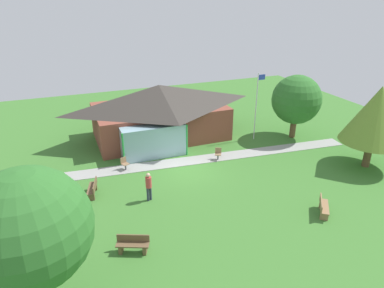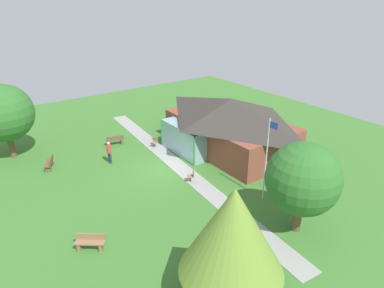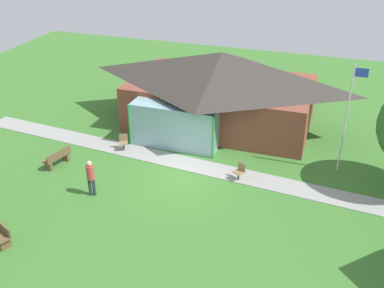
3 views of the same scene
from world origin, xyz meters
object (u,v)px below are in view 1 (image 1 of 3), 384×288
object	(u,v)px
bench_front_left	(133,245)
patio_chair_lawn_spare	(218,154)
bench_mid_left	(93,189)
bench_front_right	(323,207)
tree_lawn_corner	(29,229)
pavilion	(159,111)
visitor_strolling_lawn	(149,185)
flagpole	(257,104)
patio_chair_west	(125,164)
tree_east_hedge	(296,100)
tree_far_east	(377,115)

from	to	relation	value
bench_front_left	patio_chair_lawn_spare	bearing A→B (deg)	-113.40
bench_mid_left	patio_chair_lawn_spare	bearing A→B (deg)	-65.53
bench_front_right	tree_lawn_corner	world-z (taller)	tree_lawn_corner
pavilion	bench_mid_left	size ratio (longest dim) A/B	7.15
visitor_strolling_lawn	tree_lawn_corner	world-z (taller)	tree_lawn_corner
pavilion	visitor_strolling_lawn	bearing A→B (deg)	-110.37
bench_front_left	bench_mid_left	distance (m)	5.76
patio_chair_lawn_spare	tree_lawn_corner	distance (m)	14.92
bench_front_left	visitor_strolling_lawn	size ratio (longest dim) A/B	0.89
pavilion	bench_front_left	size ratio (longest dim) A/B	7.20
bench_front_right	flagpole	bearing A→B (deg)	-152.83
bench_front_left	bench_mid_left	world-z (taller)	same
patio_chair_west	tree_east_hedge	world-z (taller)	tree_east_hedge
flagpole	visitor_strolling_lawn	world-z (taller)	flagpole
bench_front_left	visitor_strolling_lawn	world-z (taller)	visitor_strolling_lawn
patio_chair_west	patio_chair_lawn_spare	xyz separation A→B (m)	(6.44, -0.89, 0.00)
patio_chair_lawn_spare	tree_lawn_corner	world-z (taller)	tree_lawn_corner
tree_lawn_corner	visitor_strolling_lawn	bearing A→B (deg)	45.83
patio_chair_west	tree_east_hedge	xyz separation A→B (m)	(13.91, 0.73, 2.73)
pavilion	patio_chair_west	size ratio (longest dim) A/B	12.99
flagpole	bench_front_right	xyz separation A→B (m)	(-1.92, -10.37, -2.56)
bench_front_left	tree_far_east	bearing A→B (deg)	-147.54
bench_front_left	tree_lawn_corner	size ratio (longest dim) A/B	0.27
patio_chair_lawn_spare	tree_far_east	bearing A→B (deg)	-178.09
bench_mid_left	tree_lawn_corner	bearing A→B (deg)	174.76
tree_far_east	bench_front_left	bearing A→B (deg)	-170.87
tree_lawn_corner	bench_front_right	bearing A→B (deg)	4.33
pavilion	flagpole	size ratio (longest dim) A/B	2.09
patio_chair_lawn_spare	bench_front_right	bearing A→B (deg)	135.73
bench_mid_left	tree_far_east	bearing A→B (deg)	-85.30
patio_chair_west	tree_east_hedge	distance (m)	14.19
flagpole	tree_far_east	world-z (taller)	tree_far_east
visitor_strolling_lawn	patio_chair_lawn_spare	bearing A→B (deg)	-171.96
bench_mid_left	tree_far_east	world-z (taller)	tree_far_east
bench_front_right	tree_far_east	bearing A→B (deg)	155.25
pavilion	bench_front_left	bearing A→B (deg)	-111.75
bench_front_right	tree_east_hedge	distance (m)	11.20
bench_mid_left	flagpole	bearing A→B (deg)	-59.00
patio_chair_west	patio_chair_lawn_spare	distance (m)	6.50
bench_front_right	tree_lawn_corner	bearing A→B (deg)	-48.00
visitor_strolling_lawn	tree_east_hedge	bearing A→B (deg)	178.88
patio_chair_west	visitor_strolling_lawn	xyz separation A→B (m)	(0.55, -4.22, 0.61)
pavilion	tree_far_east	world-z (taller)	tree_far_east
flagpole	bench_front_left	bearing A→B (deg)	-141.36
patio_chair_lawn_spare	patio_chair_west	bearing A→B (deg)	21.08
pavilion	patio_chair_west	xyz separation A→B (m)	(-3.84, -4.65, -1.81)
pavilion	bench_front_right	bearing A→B (deg)	-69.65
tree_far_east	visitor_strolling_lawn	bearing A→B (deg)	175.24
flagpole	tree_far_east	bearing A→B (deg)	-56.31
bench_mid_left	tree_east_hedge	bearing A→B (deg)	-64.63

